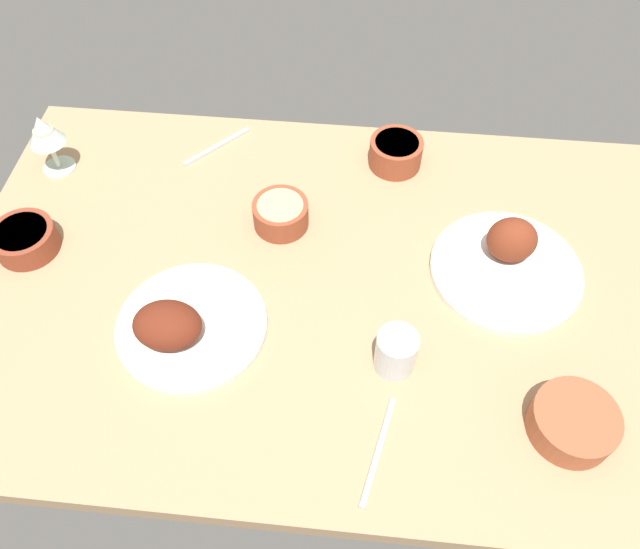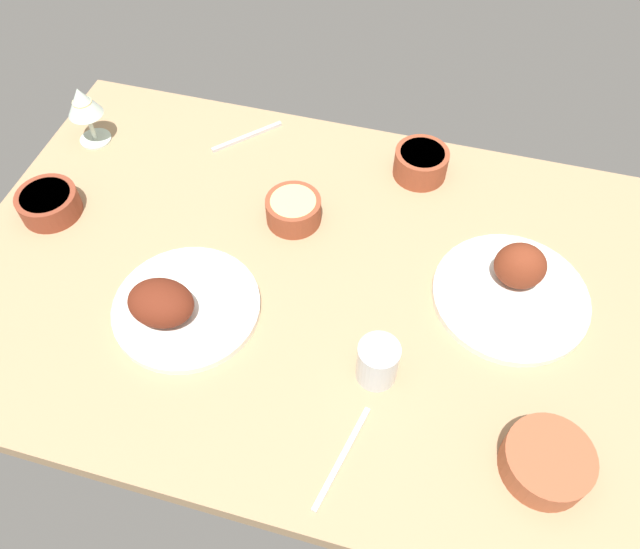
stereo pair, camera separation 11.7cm
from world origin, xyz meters
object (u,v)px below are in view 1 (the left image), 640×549
spoon_loose (378,451)px  bowl_cream (396,152)px  bowl_pasta (574,422)px  fork_loose (217,147)px  bowl_potatoes (281,213)px  plate_center_main (508,260)px  bowl_sauce (25,239)px  plate_far_side (182,326)px  wine_glass (44,133)px  water_tumbler (396,352)px

spoon_loose → bowl_cream: bearing=12.4°
bowl_pasta → fork_loose: bowl_pasta is taller
bowl_potatoes → fork_loose: 27.37cm
bowl_cream → fork_loose: 40.09cm
bowl_potatoes → plate_center_main: bearing=-9.0°
spoon_loose → bowl_sauce: bearing=76.9°
plate_far_side → bowl_potatoes: bearing=63.4°
plate_center_main → bowl_potatoes: 45.13cm
wine_glass → water_tumbler: (74.42, -41.23, -5.70)cm
bowl_cream → fork_loose: (-39.97, 1.03, -2.98)cm
wine_glass → fork_loose: size_ratio=0.79×
bowl_pasta → bowl_sauce: 104.82cm
fork_loose → water_tumbler: bearing=82.0°
wine_glass → spoon_loose: size_ratio=0.75×
plate_far_side → bowl_cream: size_ratio=2.35×
plate_far_side → wine_glass: wine_glass is taller
plate_center_main → spoon_loose: size_ratio=1.55×
plate_far_side → bowl_cream: plate_far_side is taller
bowl_sauce → bowl_cream: 77.79cm
bowl_pasta → fork_loose: size_ratio=0.78×
spoon_loose → fork_loose: bearing=43.5°
plate_center_main → water_tumbler: (-20.80, -23.03, 1.72)cm
bowl_potatoes → bowl_cream: size_ratio=0.98×
bowl_potatoes → wine_glass: (-50.64, 11.16, 6.89)cm
bowl_pasta → fork_loose: bearing=139.3°
bowl_sauce → spoon_loose: (70.59, -34.68, -2.41)cm
bowl_potatoes → wine_glass: bearing=167.6°
plate_center_main → bowl_cream: plate_center_main is taller
plate_center_main → fork_loose: size_ratio=1.63×
bowl_potatoes → bowl_cream: bearing=41.5°
water_tumbler → plate_center_main: bearing=47.9°
water_tumbler → wine_glass: bearing=151.0°
bowl_cream → wine_glass: bearing=-173.2°
plate_far_side → bowl_sauce: (-34.98, 16.20, 0.28)cm
plate_center_main → bowl_cream: 34.82cm
bowl_sauce → bowl_potatoes: size_ratio=1.09×
plate_far_side → bowl_potatoes: plate_far_side is taller
wine_glass → spoon_loose: bearing=-38.3°
water_tumbler → fork_loose: 65.68cm
plate_center_main → fork_loose: bearing=155.8°
plate_far_side → bowl_potatoes: (13.80, 27.51, 0.51)cm
bowl_sauce → spoon_loose: bowl_sauce is taller
bowl_pasta → water_tumbler: water_tumbler is taller
plate_center_main → wine_glass: bearing=169.2°
plate_center_main → bowl_pasta: plate_center_main is taller
plate_center_main → bowl_sauce: (-93.36, -4.28, 0.30)cm
water_tumbler → fork_loose: (-41.26, 50.96, -3.83)cm
bowl_pasta → spoon_loose: 31.33cm
bowl_sauce → plate_far_side: bearing=-24.9°
bowl_pasta → bowl_potatoes: bowl_potatoes is taller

